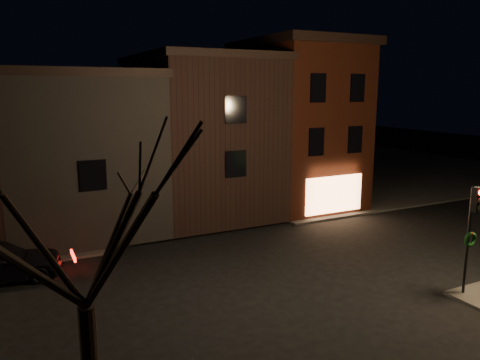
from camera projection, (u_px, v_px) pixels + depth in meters
name	position (u px, v px, depth m)	size (l,w,h in m)	color
ground	(261.00, 272.00, 19.72)	(120.00, 120.00, 0.00)	black
sidewalk_far_right	(339.00, 166.00, 46.06)	(30.00, 30.00, 0.12)	#2D2B28
corner_building	(298.00, 123.00, 30.51)	(6.50, 8.50, 10.50)	#3F160B
row_building_a	(199.00, 134.00, 28.65)	(7.30, 10.30, 9.40)	black
row_building_b	(76.00, 149.00, 25.55)	(7.80, 10.30, 8.40)	black
traffic_signal	(472.00, 224.00, 16.82)	(0.58, 0.38, 4.05)	black
bare_tree_left	(79.00, 202.00, 9.01)	(5.60, 5.60, 7.50)	black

